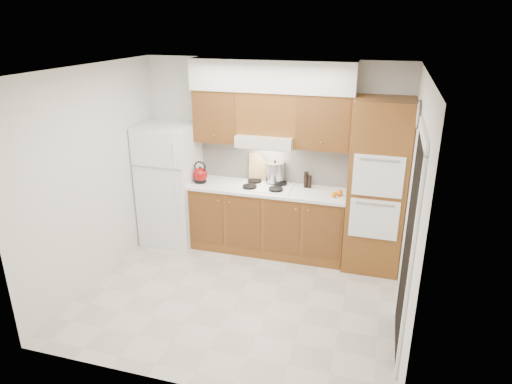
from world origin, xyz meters
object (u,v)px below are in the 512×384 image
Objects in this scene: oven_cabinet at (377,187)px; stock_pot at (275,172)px; fridge at (170,184)px; kettle at (200,175)px.

oven_cabinet is 8.31× the size of stock_pot.
fridge is 2.86m from oven_cabinet.
oven_cabinet is at bearing 0.70° from fridge.
kettle is (0.47, -0.02, 0.19)m from fridge.
oven_cabinet is at bearing -8.69° from stock_pot.
fridge is 6.50× the size of stock_pot.
oven_cabinet is at bearing -15.02° from kettle.
oven_cabinet reaches higher than kettle.
fridge is at bearing -179.30° from oven_cabinet.
fridge is at bearing 161.76° from kettle.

